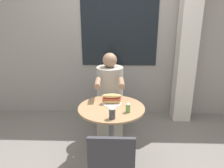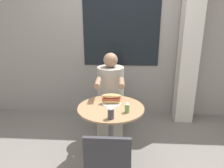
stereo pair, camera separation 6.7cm
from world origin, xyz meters
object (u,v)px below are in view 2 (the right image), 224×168
at_px(sandwich_on_plate, 111,99).
at_px(drink_cup, 111,113).
at_px(condiment_bottle, 127,107).
at_px(seated_diner, 111,103).
at_px(cafe_table, 111,123).
at_px(diner_chair, 112,94).

relative_size(sandwich_on_plate, drink_cup, 2.01).
bearing_deg(sandwich_on_plate, condiment_bottle, -50.59).
xyz_separation_m(seated_diner, sandwich_on_plate, (0.04, -0.47, 0.25)).
height_order(sandwich_on_plate, condiment_bottle, sandwich_on_plate).
xyz_separation_m(cafe_table, drink_cup, (0.02, -0.27, 0.25)).
bearing_deg(sandwich_on_plate, seated_diner, 94.73).
height_order(seated_diner, sandwich_on_plate, seated_diner).
distance_m(diner_chair, seated_diner, 0.35).
bearing_deg(cafe_table, drink_cup, -86.33).
distance_m(seated_diner, condiment_bottle, 0.76).
distance_m(cafe_table, condiment_bottle, 0.33).
bearing_deg(drink_cup, cafe_table, 93.67).
bearing_deg(condiment_bottle, drink_cup, -137.32).
relative_size(seated_diner, condiment_bottle, 10.32).
height_order(diner_chair, sandwich_on_plate, diner_chair).
xyz_separation_m(cafe_table, sandwich_on_plate, (-0.00, 0.09, 0.24)).
relative_size(seated_diner, drink_cup, 10.61).
relative_size(cafe_table, seated_diner, 0.61).
distance_m(cafe_table, drink_cup, 0.37).
xyz_separation_m(diner_chair, condiment_bottle, (0.22, -1.03, 0.25)).
bearing_deg(cafe_table, diner_chair, 92.83).
bearing_deg(sandwich_on_plate, cafe_table, -88.70).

